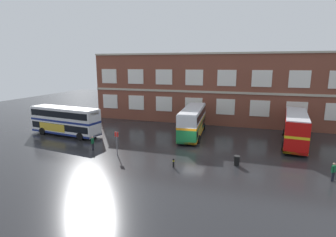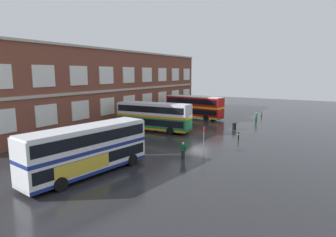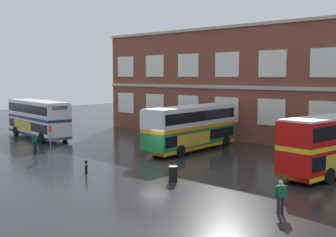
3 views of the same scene
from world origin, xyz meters
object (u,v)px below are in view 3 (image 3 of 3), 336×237
at_px(bus_stand_flag, 50,138).
at_px(safety_bollard_west, 86,167).
at_px(station_litter_bin, 173,174).
at_px(double_decker_middle, 191,127).
at_px(second_passenger, 35,141).
at_px(waiting_passenger, 281,196).
at_px(double_decker_near, 38,118).

xyz_separation_m(bus_stand_flag, safety_bollard_west, (7.16, -1.63, -1.14)).
xyz_separation_m(station_litter_bin, safety_bollard_west, (-5.99, -2.43, -0.03)).
height_order(double_decker_middle, safety_bollard_west, double_decker_middle).
relative_size(second_passenger, station_litter_bin, 1.65).
relative_size(second_passenger, bus_stand_flag, 0.63).
distance_m(waiting_passenger, second_passenger, 25.07).
bearing_deg(bus_stand_flag, double_decker_near, 154.15).
relative_size(double_decker_near, double_decker_middle, 1.01).
distance_m(second_passenger, safety_bollard_west, 11.00).
xyz_separation_m(waiting_passenger, bus_stand_flag, (-21.46, 0.39, 0.70)).
bearing_deg(double_decker_near, waiting_passenger, -10.14).
relative_size(double_decker_middle, bus_stand_flag, 4.13).
xyz_separation_m(waiting_passenger, second_passenger, (-25.05, 1.01, 0.00)).
distance_m(bus_stand_flag, safety_bollard_west, 7.44).
relative_size(waiting_passenger, station_litter_bin, 1.65).
bearing_deg(double_decker_near, second_passenger, -32.27).
bearing_deg(double_decker_near, bus_stand_flag, -25.85).
xyz_separation_m(double_decker_near, station_litter_bin, (24.42, -4.65, -1.63)).
bearing_deg(bus_stand_flag, second_passenger, 170.32).
bearing_deg(waiting_passenger, double_decker_near, 169.86).
xyz_separation_m(double_decker_near, waiting_passenger, (32.72, -5.85, -1.22)).
bearing_deg(bus_stand_flag, double_decker_middle, 59.11).
bearing_deg(waiting_passenger, double_decker_middle, 143.83).
relative_size(double_decker_near, bus_stand_flag, 4.16).
distance_m(double_decker_middle, waiting_passenger, 18.73).
relative_size(double_decker_near, second_passenger, 6.61).
height_order(double_decker_middle, waiting_passenger, double_decker_middle).
bearing_deg(safety_bollard_west, station_litter_bin, 22.11).
bearing_deg(station_litter_bin, double_decker_middle, 124.62).
bearing_deg(waiting_passenger, second_passenger, 177.70).
bearing_deg(double_decker_middle, bus_stand_flag, -120.89).
bearing_deg(station_litter_bin, bus_stand_flag, -176.50).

